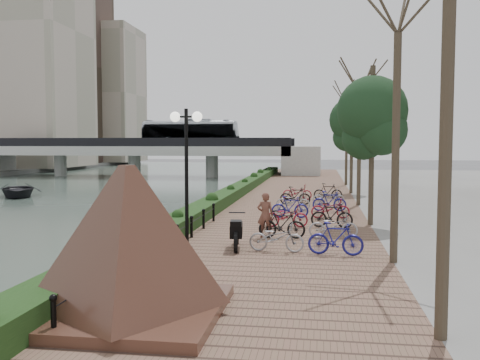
% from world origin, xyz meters
% --- Properties ---
extents(ground, '(220.00, 220.00, 0.00)m').
position_xyz_m(ground, '(0.00, 0.00, 0.00)').
color(ground, '#59595B').
rests_on(ground, ground).
extents(river_water, '(30.00, 130.00, 0.02)m').
position_xyz_m(river_water, '(-15.00, 25.00, 0.01)').
color(river_water, '#43534A').
rests_on(river_water, ground).
extents(promenade, '(8.00, 75.00, 0.50)m').
position_xyz_m(promenade, '(4.00, 17.50, 0.25)').
color(promenade, brown).
rests_on(promenade, ground).
extents(hedge, '(1.10, 56.00, 0.60)m').
position_xyz_m(hedge, '(0.60, 20.00, 0.80)').
color(hedge, black).
rests_on(hedge, promenade).
extents(chain_fence, '(0.10, 14.10, 0.70)m').
position_xyz_m(chain_fence, '(1.40, 2.00, 0.85)').
color(chain_fence, black).
rests_on(chain_fence, promenade).
extents(granite_monument, '(4.76, 4.76, 2.95)m').
position_xyz_m(granite_monument, '(2.23, -3.58, 2.00)').
color(granite_monument, '#47291E').
rests_on(granite_monument, promenade).
extents(lamppost, '(1.02, 0.32, 4.43)m').
position_xyz_m(lamppost, '(1.79, 2.78, 3.73)').
color(lamppost, black).
rests_on(lamppost, promenade).
extents(motorcycle, '(0.77, 1.82, 1.10)m').
position_xyz_m(motorcycle, '(3.28, 3.33, 1.05)').
color(motorcycle, black).
rests_on(motorcycle, promenade).
extents(pedestrian, '(0.60, 0.40, 1.61)m').
position_xyz_m(pedestrian, '(4.00, 5.43, 1.31)').
color(pedestrian, brown).
rests_on(pedestrian, promenade).
extents(bicycle_parking, '(2.40, 17.32, 1.00)m').
position_xyz_m(bicycle_parking, '(5.49, 10.61, 0.97)').
color(bicycle_parking, '#9F9EA3').
rests_on(bicycle_parking, promenade).
extents(street_trees, '(3.20, 37.12, 6.80)m').
position_xyz_m(street_trees, '(8.00, 12.68, 3.69)').
color(street_trees, '#3E3324').
rests_on(street_trees, promenade).
extents(bridge, '(36.00, 10.77, 6.50)m').
position_xyz_m(bridge, '(-13.64, 45.00, 3.37)').
color(bridge, '#A6A6A0').
rests_on(bridge, ground).
extents(boat, '(5.29, 5.77, 0.98)m').
position_xyz_m(boat, '(-15.47, 21.82, 0.51)').
color(boat, black).
rests_on(boat, river_water).
extents(far_buildings, '(35.00, 38.00, 38.00)m').
position_xyz_m(far_buildings, '(-41.66, 65.91, 16.12)').
color(far_buildings, '#AC9F90').
rests_on(far_buildings, far_bank).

